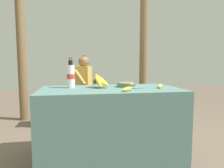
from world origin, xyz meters
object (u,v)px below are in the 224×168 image
Objects in this scene: banana_bunch_ripe at (100,81)px; loose_banana_side at (160,86)px; banana_bunch_green at (116,93)px; serving_bowl at (126,84)px; wooden_bench at (87,102)px; support_post_far at (143,52)px; support_post_near at (21,50)px; water_bottle at (71,76)px; seated_vendor at (81,85)px; loose_banana_front at (127,89)px; knife at (132,88)px.

banana_bunch_ripe reaches higher than loose_banana_side.
banana_bunch_green is (0.41, 1.18, -0.32)m from banana_bunch_ripe.
banana_bunch_green is at bearing 70.86° from banana_bunch_ripe.
wooden_bench is (-0.37, 1.16, -0.40)m from serving_bowl.
support_post_near is at bearing 180.00° from support_post_far.
support_post_near is (-1.58, 0.42, 0.73)m from banana_bunch_green.
seated_vendor is (0.14, 1.13, -0.22)m from water_bottle.
support_post_near reaches higher than wooden_bench.
loose_banana_front and loose_banana_side have the same top height.
support_post_near reaches higher than seated_vendor.
banana_bunch_ripe is at bearing -109.14° from banana_bunch_green.
seated_vendor is at bearing -168.67° from wooden_bench.
banana_bunch_ripe is 0.11× the size of support_post_far.
water_bottle is 0.66m from knife.
banana_bunch_ripe is at bearing 113.51° from seated_vendor.
support_post_near reaches higher than loose_banana_side.
banana_bunch_ripe reaches higher than wooden_bench.
loose_banana_side is 0.66× the size of banana_bunch_green.
seated_vendor is (-0.49, 1.30, -0.10)m from knife.
support_post_far is at bearing 0.00° from support_post_near.
wooden_bench is at bearing 101.21° from loose_banana_front.
banana_bunch_ripe is at bearing 143.95° from knife.
wooden_bench is (-0.40, 1.32, -0.39)m from knife.
loose_banana_side is 0.90× the size of knife.
knife is (0.10, 0.17, -0.01)m from loose_banana_front.
water_bottle is 1.28m from wooden_bench.
serving_bowl reaches higher than knife.
loose_banana_front reaches higher than knife.
loose_banana_front is 0.55× the size of banana_bunch_green.
water_bottle is 2.09m from support_post_far.
support_post_near is at bearing 133.13° from serving_bowl.
loose_banana_front is at bearing -156.45° from loose_banana_side.
wooden_bench is 0.50m from banana_bunch_green.
support_post_far reaches higher than loose_banana_side.
loose_banana_side is 0.31m from knife.
serving_bowl reaches higher than banana_bunch_green.
knife is 1.34m from banana_bunch_green.
support_post_near is at bearing -7.86° from seated_vendor.
support_post_near reaches higher than water_bottle.
serving_bowl is (0.30, 0.03, -0.04)m from banana_bunch_ripe.
loose_banana_front is (0.23, -0.30, -0.05)m from banana_bunch_ripe.
support_post_far is at bearing -144.78° from seated_vendor.
serving_bowl is 0.34m from loose_banana_front.
serving_bowl is 0.16m from knife.
loose_banana_side is 0.08× the size of support_post_far.
serving_bowl is at bearing -72.29° from wooden_bench.
seated_vendor is 0.60m from banana_bunch_green.
banana_bunch_ripe reaches higher than serving_bowl.
banana_bunch_green is (0.58, 0.01, -0.15)m from seated_vendor.
support_post_far is at bearing 20.51° from wooden_bench.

